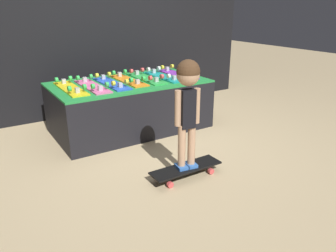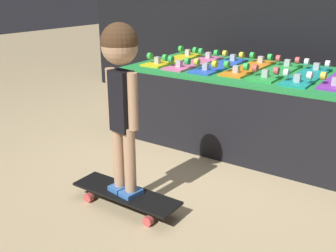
{
  "view_description": "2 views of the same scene",
  "coord_description": "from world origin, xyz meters",
  "views": [
    {
      "loc": [
        -1.59,
        -2.76,
        1.4
      ],
      "look_at": [
        -0.08,
        -0.38,
        0.34
      ],
      "focal_mm": 35.0,
      "sensor_mm": 36.0,
      "label": 1
    },
    {
      "loc": [
        1.15,
        -2.2,
        1.17
      ],
      "look_at": [
        -0.15,
        -0.28,
        0.34
      ],
      "focal_mm": 42.0,
      "sensor_mm": 36.0,
      "label": 2
    }
  ],
  "objects": [
    {
      "name": "ground_plane",
      "position": [
        0.0,
        0.0,
        0.0
      ],
      "size": [
        16.0,
        16.0,
        0.0
      ],
      "primitive_type": "plane",
      "color": "tan"
    },
    {
      "name": "back_wall",
      "position": [
        0.0,
        1.44,
        1.21
      ],
      "size": [
        4.61,
        0.1,
        2.42
      ],
      "color": "black",
      "rests_on": "ground_plane"
    },
    {
      "name": "display_rack",
      "position": [
        0.0,
        0.57,
        0.28
      ],
      "size": [
        1.73,
        0.95,
        0.57
      ],
      "color": "black",
      "rests_on": "ground_plane"
    },
    {
      "name": "skateboard_yellow_on_rack",
      "position": [
        -0.67,
        0.57,
        0.59
      ],
      "size": [
        0.18,
        0.71,
        0.09
      ],
      "color": "yellow",
      "rests_on": "display_rack"
    },
    {
      "name": "skateboard_pink_on_rack",
      "position": [
        -0.45,
        0.54,
        0.59
      ],
      "size": [
        0.18,
        0.71,
        0.09
      ],
      "color": "pink",
      "rests_on": "display_rack"
    },
    {
      "name": "skateboard_blue_on_rack",
      "position": [
        -0.22,
        0.55,
        0.59
      ],
      "size": [
        0.18,
        0.71,
        0.09
      ],
      "color": "blue",
      "rests_on": "display_rack"
    },
    {
      "name": "skateboard_orange_on_rack",
      "position": [
        0.0,
        0.59,
        0.59
      ],
      "size": [
        0.18,
        0.71,
        0.09
      ],
      "color": "orange",
      "rests_on": "display_rack"
    },
    {
      "name": "skateboard_green_on_rack",
      "position": [
        0.22,
        0.57,
        0.59
      ],
      "size": [
        0.18,
        0.71,
        0.09
      ],
      "color": "green",
      "rests_on": "display_rack"
    },
    {
      "name": "skateboard_teal_on_rack",
      "position": [
        0.45,
        0.55,
        0.59
      ],
      "size": [
        0.18,
        0.71,
        0.09
      ],
      "color": "teal",
      "rests_on": "display_rack"
    },
    {
      "name": "skateboard_purple_on_rack",
      "position": [
        0.67,
        0.59,
        0.59
      ],
      "size": [
        0.18,
        0.71,
        0.09
      ],
      "color": "purple",
      "rests_on": "display_rack"
    },
    {
      "name": "skateboard_on_floor",
      "position": [
        -0.12,
        -0.74,
        0.07
      ],
      "size": [
        0.64,
        0.19,
        0.09
      ],
      "color": "black",
      "rests_on": "ground_plane"
    },
    {
      "name": "child",
      "position": [
        -0.12,
        -0.74,
        0.73
      ],
      "size": [
        0.22,
        0.19,
        0.91
      ],
      "rotation": [
        0.0,
        0.0,
        -0.16
      ],
      "color": "#3870C6",
      "rests_on": "skateboard_on_floor"
    }
  ]
}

